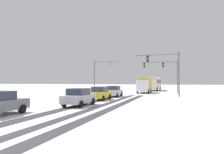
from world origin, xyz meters
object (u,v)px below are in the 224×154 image
at_px(car_silver_third, 79,97).
at_px(bus_oncoming, 154,83).
at_px(car_white_lead, 114,91).
at_px(traffic_signal_far_left, 100,71).
at_px(traffic_signal_near_right, 166,66).
at_px(traffic_signal_far_right, 165,69).
at_px(car_yellow_cab_second, 100,93).
at_px(box_truck_delivery, 144,85).

relative_size(car_silver_third, bus_oncoming, 0.38).
height_order(car_white_lead, car_silver_third, same).
relative_size(traffic_signal_far_left, traffic_signal_near_right, 1.00).
relative_size(traffic_signal_far_right, car_yellow_cab_second, 1.66).
xyz_separation_m(traffic_signal_far_right, traffic_signal_near_right, (0.65, -11.85, -0.24)).
bearing_deg(car_yellow_cab_second, bus_oncoming, 82.44).
height_order(traffic_signal_near_right, box_truck_delivery, traffic_signal_near_right).
xyz_separation_m(traffic_signal_far_left, box_truck_delivery, (8.32, 2.68, -2.71)).
height_order(traffic_signal_far_right, bus_oncoming, traffic_signal_far_right).
height_order(traffic_signal_far_right, traffic_signal_near_right, same).
relative_size(traffic_signal_far_left, traffic_signal_far_right, 0.95).
bearing_deg(car_white_lead, traffic_signal_near_right, 7.87).
distance_m(traffic_signal_near_right, car_silver_third, 15.20).
height_order(car_white_lead, bus_oncoming, bus_oncoming).
bearing_deg(box_truck_delivery, car_white_lead, -104.10).
height_order(traffic_signal_near_right, car_yellow_cab_second, traffic_signal_near_right).
bearing_deg(box_truck_delivery, car_silver_third, -96.99).
bearing_deg(traffic_signal_far_left, traffic_signal_near_right, -31.80).
bearing_deg(car_yellow_cab_second, traffic_signal_near_right, 39.98).
distance_m(bus_oncoming, box_truck_delivery, 12.18).
distance_m(traffic_signal_far_left, box_truck_delivery, 9.16).
bearing_deg(traffic_signal_near_right, traffic_signal_far_right, 93.12).
xyz_separation_m(car_white_lead, bus_oncoming, (3.68, 23.81, 1.18)).
distance_m(car_white_lead, car_silver_third, 11.76).
bearing_deg(traffic_signal_far_left, box_truck_delivery, 17.84).
height_order(traffic_signal_far_right, box_truck_delivery, traffic_signal_far_right).
relative_size(car_yellow_cab_second, box_truck_delivery, 0.56).
relative_size(traffic_signal_far_left, car_yellow_cab_second, 1.58).
bearing_deg(car_silver_third, traffic_signal_near_right, 60.01).
height_order(traffic_signal_near_right, car_silver_third, traffic_signal_near_right).
height_order(traffic_signal_far_right, car_yellow_cab_second, traffic_signal_far_right).
xyz_separation_m(car_white_lead, car_silver_third, (0.06, -11.76, 0.00)).
bearing_deg(traffic_signal_far_left, bus_oncoming, 58.53).
xyz_separation_m(car_yellow_cab_second, box_truck_delivery, (3.12, 17.02, 0.82)).
bearing_deg(traffic_signal_far_left, car_yellow_cab_second, -70.06).
bearing_deg(car_yellow_cab_second, car_silver_third, -87.78).
bearing_deg(box_truck_delivery, car_yellow_cab_second, -100.38).
height_order(traffic_signal_far_left, car_white_lead, traffic_signal_far_left).
distance_m(car_white_lead, car_yellow_cab_second, 5.37).
bearing_deg(car_white_lead, traffic_signal_far_right, 62.22).
height_order(traffic_signal_near_right, car_white_lead, traffic_signal_near_right).
bearing_deg(car_yellow_cab_second, box_truck_delivery, 79.62).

